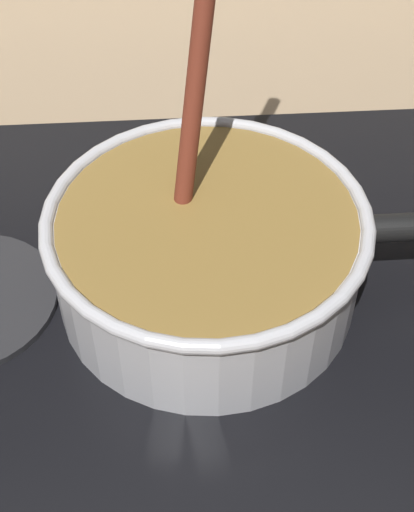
{
  "coord_description": "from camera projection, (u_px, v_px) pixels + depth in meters",
  "views": [
    {
      "loc": [
        0.03,
        -0.21,
        0.46
      ],
      "look_at": [
        0.05,
        0.17,
        0.05
      ],
      "focal_mm": 50.93,
      "sensor_mm": 36.0,
      "label": 1
    }
  ],
  "objects": [
    {
      "name": "burner_ring",
      "position": [
        207.0,
        287.0,
        0.59
      ],
      "size": [
        0.16,
        0.16,
        0.01
      ],
      "primitive_type": "torus",
      "color": "#592D0C",
      "rests_on": "hob_plate"
    },
    {
      "name": "cooking_pan",
      "position": [
        209.0,
        250.0,
        0.56
      ],
      "size": [
        0.38,
        0.25,
        0.33
      ],
      "color": "silver",
      "rests_on": "hob_plate"
    },
    {
      "name": "hob_plate",
      "position": [
        207.0,
        295.0,
        0.6
      ],
      "size": [
        0.56,
        0.48,
        0.01
      ],
      "primitive_type": "cube",
      "color": "black",
      "rests_on": "ground"
    }
  ]
}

